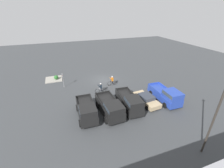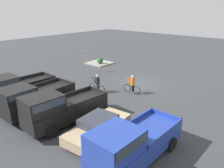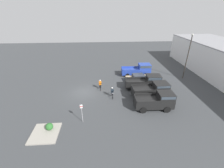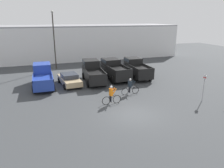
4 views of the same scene
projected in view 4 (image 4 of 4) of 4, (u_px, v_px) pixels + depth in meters
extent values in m
plane|color=#383A3D|center=(133.00, 114.00, 16.98)|extent=(80.00, 80.00, 0.00)
cube|color=silver|center=(73.00, 42.00, 40.58)|extent=(37.90, 10.06, 5.69)
cube|color=gray|center=(73.00, 26.00, 39.72)|extent=(37.90, 10.06, 0.20)
cube|color=#233D9E|center=(43.00, 80.00, 23.45)|extent=(2.12, 5.64, 0.90)
cube|color=#233D9E|center=(42.00, 68.00, 24.70)|extent=(1.89, 2.28, 1.03)
cube|color=#333D47|center=(42.00, 66.00, 24.63)|extent=(1.94, 2.10, 0.45)
cube|color=#233D9E|center=(33.00, 78.00, 21.98)|extent=(0.15, 3.36, 0.25)
cube|color=#233D9E|center=(52.00, 77.00, 22.55)|extent=(0.15, 3.36, 0.25)
cube|color=#233D9E|center=(43.00, 82.00, 20.77)|extent=(2.00, 0.12, 0.25)
cylinder|color=black|center=(34.00, 80.00, 24.86)|extent=(0.24, 0.77, 0.77)
cylinder|color=black|center=(52.00, 79.00, 25.44)|extent=(0.24, 0.77, 0.77)
cylinder|color=black|center=(33.00, 89.00, 21.70)|extent=(0.24, 0.77, 0.77)
cylinder|color=black|center=(54.00, 87.00, 22.29)|extent=(0.24, 0.77, 0.77)
cube|color=tan|center=(69.00, 80.00, 24.31)|extent=(2.22, 4.57, 0.58)
cube|color=#2D333D|center=(69.00, 76.00, 24.16)|extent=(1.80, 2.14, 0.46)
cylinder|color=black|center=(59.00, 80.00, 25.25)|extent=(0.24, 0.62, 0.60)
cylinder|color=black|center=(74.00, 78.00, 25.96)|extent=(0.24, 0.62, 0.60)
cylinder|color=black|center=(65.00, 87.00, 22.79)|extent=(0.24, 0.62, 0.60)
cylinder|color=black|center=(81.00, 85.00, 23.51)|extent=(0.24, 0.62, 0.60)
cube|color=black|center=(94.00, 75.00, 25.16)|extent=(2.27, 5.69, 0.99)
cube|color=black|center=(91.00, 64.00, 26.41)|extent=(1.90, 2.34, 1.00)
cube|color=#333D47|center=(91.00, 62.00, 26.35)|extent=(1.95, 2.17, 0.44)
cube|color=black|center=(87.00, 73.00, 23.71)|extent=(0.29, 3.35, 0.25)
cube|color=black|center=(104.00, 72.00, 24.18)|extent=(0.29, 3.35, 0.25)
cube|color=black|center=(99.00, 76.00, 22.44)|extent=(1.92, 0.20, 0.25)
cylinder|color=black|center=(83.00, 76.00, 26.64)|extent=(0.27, 0.82, 0.81)
cylinder|color=black|center=(99.00, 75.00, 27.13)|extent=(0.27, 0.82, 0.81)
cylinder|color=black|center=(88.00, 84.00, 23.45)|extent=(0.27, 0.82, 0.81)
cylinder|color=black|center=(105.00, 82.00, 23.94)|extent=(0.27, 0.82, 0.81)
cube|color=black|center=(115.00, 72.00, 26.33)|extent=(2.31, 5.36, 1.10)
cube|color=black|center=(111.00, 62.00, 27.47)|extent=(2.00, 2.19, 0.76)
cube|color=#333D47|center=(111.00, 61.00, 27.42)|extent=(2.06, 2.02, 0.33)
cube|color=black|center=(111.00, 69.00, 24.85)|extent=(0.22, 3.16, 0.25)
cube|color=black|center=(127.00, 67.00, 25.55)|extent=(0.22, 3.16, 0.25)
cube|color=black|center=(124.00, 71.00, 23.83)|extent=(2.08, 0.17, 0.25)
cylinder|color=black|center=(103.00, 74.00, 27.57)|extent=(0.26, 0.90, 0.89)
cylinder|color=black|center=(118.00, 72.00, 28.30)|extent=(0.26, 0.90, 0.89)
cylinder|color=black|center=(112.00, 80.00, 24.66)|extent=(0.26, 0.90, 0.89)
cylinder|color=black|center=(129.00, 78.00, 25.40)|extent=(0.26, 0.90, 0.89)
cube|color=black|center=(138.00, 71.00, 26.92)|extent=(2.12, 4.99, 1.07)
cube|color=black|center=(133.00, 61.00, 27.99)|extent=(1.88, 2.03, 0.84)
cube|color=#333D47|center=(133.00, 60.00, 27.94)|extent=(1.93, 1.87, 0.37)
cube|color=black|center=(134.00, 68.00, 25.55)|extent=(0.17, 2.96, 0.25)
cube|color=black|center=(148.00, 67.00, 26.10)|extent=(0.17, 2.96, 0.25)
cube|color=black|center=(147.00, 70.00, 24.51)|extent=(1.98, 0.14, 0.25)
cylinder|color=black|center=(126.00, 72.00, 28.17)|extent=(0.24, 0.87, 0.86)
cylinder|color=black|center=(140.00, 71.00, 28.74)|extent=(0.24, 0.87, 0.86)
cylinder|color=black|center=(135.00, 78.00, 25.38)|extent=(0.24, 0.87, 0.86)
cylinder|color=black|center=(150.00, 77.00, 25.95)|extent=(0.24, 0.87, 0.86)
torus|color=black|center=(135.00, 90.00, 21.57)|extent=(0.73, 0.08, 0.73)
torus|color=black|center=(125.00, 92.00, 21.16)|extent=(0.73, 0.08, 0.73)
cylinder|color=silver|center=(130.00, 89.00, 21.31)|extent=(0.59, 0.06, 0.39)
cylinder|color=silver|center=(130.00, 87.00, 21.25)|extent=(0.63, 0.07, 0.04)
cylinder|color=silver|center=(128.00, 89.00, 21.24)|extent=(0.04, 0.04, 0.36)
cylinder|color=silver|center=(134.00, 86.00, 21.40)|extent=(0.05, 0.46, 0.02)
cylinder|color=black|center=(129.00, 89.00, 21.37)|extent=(0.13, 0.13, 0.54)
cylinder|color=black|center=(130.00, 90.00, 21.21)|extent=(0.13, 0.13, 0.54)
cube|color=#1E2833|center=(130.00, 84.00, 21.14)|extent=(0.26, 0.37, 0.60)
cylinder|color=#1E2833|center=(131.00, 83.00, 21.37)|extent=(0.56, 0.12, 0.65)
cylinder|color=#1E2833|center=(133.00, 84.00, 21.07)|extent=(0.56, 0.12, 0.65)
sphere|color=tan|center=(130.00, 80.00, 21.03)|extent=(0.20, 0.20, 0.20)
sphere|color=silver|center=(130.00, 80.00, 21.02)|extent=(0.22, 0.22, 0.22)
torus|color=black|center=(117.00, 99.00, 19.13)|extent=(0.76, 0.09, 0.76)
torus|color=black|center=(106.00, 101.00, 18.77)|extent=(0.76, 0.09, 0.76)
cylinder|color=black|center=(112.00, 98.00, 18.90)|extent=(0.52, 0.06, 0.40)
cylinder|color=black|center=(112.00, 96.00, 18.83)|extent=(0.55, 0.06, 0.04)
cylinder|color=black|center=(110.00, 98.00, 18.83)|extent=(0.04, 0.04, 0.37)
cylinder|color=black|center=(116.00, 95.00, 18.96)|extent=(0.05, 0.46, 0.02)
cylinder|color=black|center=(110.00, 98.00, 18.95)|extent=(0.13, 0.13, 0.57)
cylinder|color=black|center=(111.00, 99.00, 18.79)|extent=(0.13, 0.13, 0.57)
cube|color=orange|center=(111.00, 92.00, 18.72)|extent=(0.26, 0.37, 0.63)
cylinder|color=orange|center=(112.00, 91.00, 18.94)|extent=(0.50, 0.11, 0.68)
cylinder|color=orange|center=(114.00, 92.00, 18.64)|extent=(0.50, 0.11, 0.68)
sphere|color=tan|center=(111.00, 87.00, 18.61)|extent=(0.20, 0.20, 0.20)
sphere|color=silver|center=(111.00, 87.00, 18.59)|extent=(0.22, 0.22, 0.22)
cylinder|color=#9E9EA3|center=(204.00, 88.00, 19.36)|extent=(0.06, 0.06, 2.51)
cube|color=white|center=(205.00, 78.00, 19.09)|extent=(0.05, 0.30, 0.45)
cube|color=red|center=(205.00, 78.00, 19.09)|extent=(0.06, 0.30, 0.10)
cylinder|color=#2D2823|center=(54.00, 42.00, 31.04)|extent=(0.16, 0.16, 7.85)
sphere|color=#B2B2A8|center=(52.00, 12.00, 29.86)|extent=(0.36, 0.36, 0.36)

